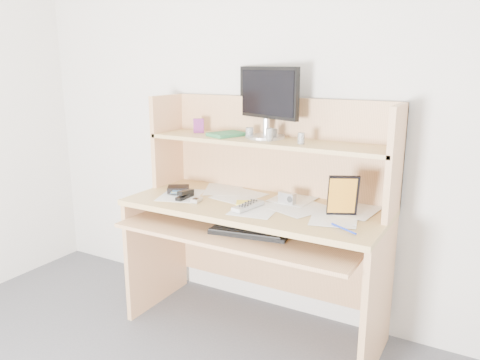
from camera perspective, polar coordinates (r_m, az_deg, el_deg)
The scene contains 19 objects.
back_wall at distance 2.70m, azimuth 5.03°, elevation 8.98°, with size 3.60×0.04×2.50m, color silver.
desk at distance 2.60m, azimuth 2.57°, elevation -3.69°, with size 1.40×0.70×1.30m.
paper_clutter at distance 2.51m, azimuth 1.75°, elevation -2.91°, with size 1.32×0.54×0.01m, color white.
keyboard at distance 2.36m, azimuth 1.16°, elevation -6.32°, with size 0.42×0.21×0.03m.
tv_remote at distance 2.43m, azimuth 1.00°, elevation -3.18°, with size 0.06×0.21×0.02m, color #A4A49F.
flip_phone at distance 2.56m, azimuth -5.30°, elevation -2.35°, with size 0.04×0.07×0.02m, color #BCBCBE.
stapler at distance 2.63m, azimuth -6.76°, elevation -1.70°, with size 0.04×0.13×0.04m, color black.
wallet at distance 2.76m, azimuth -7.53°, elevation -1.09°, with size 0.12×0.10×0.03m, color black.
sticky_note_pad at distance 2.51m, azimuth 0.54°, elevation -2.85°, with size 0.09×0.09×0.01m, color yellow.
digital_camera at distance 2.52m, azimuth 5.76°, elevation -2.18°, with size 0.09×0.04×0.06m, color #AAA9AC.
game_case at distance 2.33m, azimuth 12.44°, elevation -1.86°, with size 0.15×0.02×0.21m, color black.
blue_pen at distance 2.17m, azimuth 12.51°, elevation -5.81°, with size 0.01×0.01×0.16m, color #172FAC.
card_box at distance 2.82m, azimuth -5.06°, elevation 6.61°, with size 0.06×0.02×0.09m, color maroon.
shelf_book at distance 2.69m, azimuth -1.63°, elevation 5.60°, with size 0.14×0.20×0.02m, color #378A45.
chip_stack_a at distance 2.58m, azimuth 4.12°, elevation 5.62°, with size 0.04×0.04×0.06m, color black.
chip_stack_b at distance 2.43m, azimuth 7.47°, elevation 5.05°, with size 0.04×0.04×0.06m, color silver.
chip_stack_c at distance 2.65m, azimuth 1.17°, elevation 5.84°, with size 0.04×0.04×0.05m, color black.
chip_stack_d at distance 2.51m, azimuth 3.59°, elevation 5.55°, with size 0.04×0.04×0.07m, color white.
monitor at distance 2.62m, azimuth 3.38°, elevation 9.68°, with size 0.43×0.23×0.39m.
Camera 1 is at (1.12, -0.65, 1.48)m, focal length 35.00 mm.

